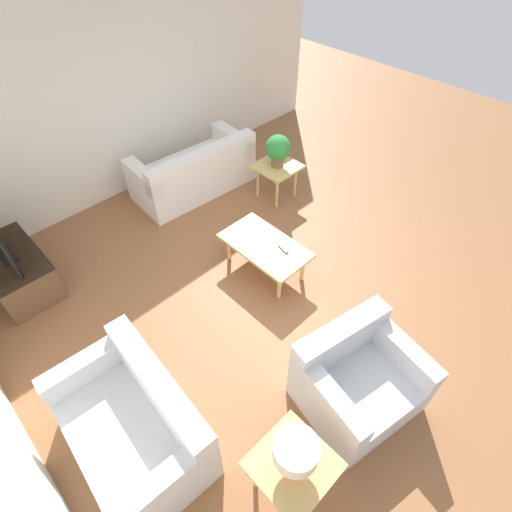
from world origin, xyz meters
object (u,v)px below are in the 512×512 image
Objects in this scene: armchair at (356,380)px; table_lamp at (296,452)px; loveseat at (136,425)px; side_table_plant at (277,170)px; side_table_lamp at (293,467)px; potted_plant at (278,149)px; coffee_table at (265,247)px; tv_stand_chest at (16,270)px; sofa at (195,173)px.

table_lamp is at bearing -162.42° from armchair.
loveseat is 1.42m from table_lamp.
loveseat is 3.86m from side_table_plant.
side_table_plant and side_table_lamp have the same top height.
coffee_table is at bearing 128.29° from potted_plant.
armchair is at bearing 146.51° from potted_plant.
tv_stand_chest is at bearing -175.57° from loveseat.
side_table_plant is 1.00× the size of side_table_lamp.
side_table_lamp reaches higher than tv_stand_chest.
potted_plant reaches higher than loveseat.
coffee_table is 1.54m from side_table_plant.
potted_plant reaches higher than armchair.
tv_stand_chest is (3.60, 1.70, -0.05)m from armchair.
potted_plant is at bearing -44.68° from side_table_lamp.
coffee_table is at bearing 82.63° from armchair.
potted_plant is (-0.00, 0.00, 0.34)m from side_table_plant.
armchair is 3.98m from tv_stand_chest.
coffee_table is (0.72, -2.27, 0.06)m from loveseat.
loveseat is at bearing 107.66° from coffee_table.
armchair is at bearing -83.72° from table_lamp.
armchair and loveseat have the same top height.
coffee_table is 1.87× the size of side_table_plant.
armchair is 3.15× the size of table_lamp.
tv_stand_chest is 2.30× the size of potted_plant.
loveseat is (-2.65, 2.70, 0.01)m from sofa.
potted_plant is (1.68, -3.48, 0.49)m from loveseat.
side_table_plant is 0.54× the size of tv_stand_chest.
table_lamp is (-2.84, 2.81, 0.32)m from side_table_plant.
side_table_lamp is at bearing -169.43° from tv_stand_chest.
sofa is at bearing 138.30° from loveseat.
armchair is 1.97× the size of side_table_plant.
sofa is at bearing 85.76° from armchair.
side_table_plant is 4.01m from table_lamp.
sofa is 3.17× the size of side_table_lamp.
potted_plant is at bearing 131.96° from sofa.
sofa is 1.73× the size of tv_stand_chest.
armchair is 1.97× the size of side_table_lamp.
loveseat is at bearing 47.78° from sofa.
side_table_plant is at bearing -44.68° from side_table_lamp.
table_lamp reaches higher than loveseat.
sofa is 3.97× the size of potted_plant.
sofa is 4.35m from table_lamp.
side_table_lamp is 3.78m from tv_stand_chest.
coffee_table is at bearing 111.50° from loveseat.
side_table_lamp is 0.54× the size of tv_stand_chest.
tv_stand_chest is 2.93× the size of table_lamp.
armchair reaches higher than tv_stand_chest.
coffee_table is at bearing -40.32° from side_table_lamp.
tv_stand_chest is (2.55, 0.03, -0.04)m from loveseat.
sofa is 1.34m from potted_plant.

